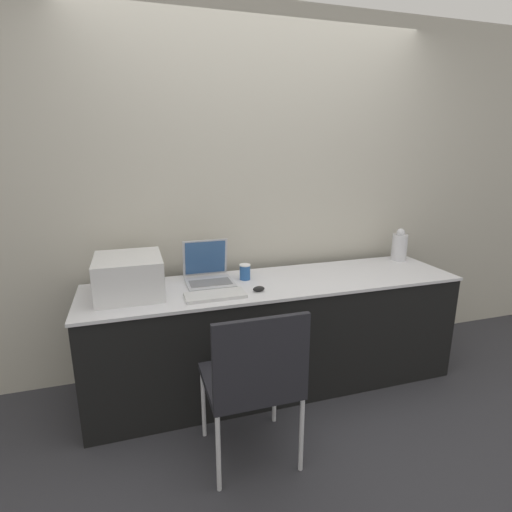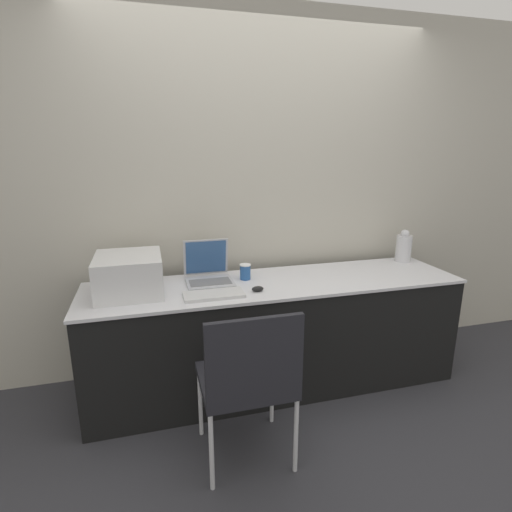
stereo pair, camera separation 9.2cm
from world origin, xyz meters
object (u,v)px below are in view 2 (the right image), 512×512
at_px(printer, 129,273).
at_px(external_keyboard, 214,295).
at_px(laptop_left, 208,273).
at_px(mouse, 258,289).
at_px(coffee_cup, 245,272).
at_px(metal_pitcher, 404,247).
at_px(chair, 248,375).

distance_m(printer, external_keyboard, 0.54).
relative_size(laptop_left, external_keyboard, 0.86).
bearing_deg(mouse, coffee_cup, 93.56).
bearing_deg(metal_pitcher, printer, -175.11).
relative_size(external_keyboard, chair, 0.41).
xyz_separation_m(metal_pitcher, chair, (-1.50, -0.90, -0.36)).
bearing_deg(external_keyboard, printer, 158.21).
xyz_separation_m(printer, chair, (0.57, -0.72, -0.37)).
bearing_deg(external_keyboard, laptop_left, 87.38).
relative_size(laptop_left, metal_pitcher, 1.22).
relative_size(printer, external_keyboard, 1.17).
height_order(mouse, chair, chair).
distance_m(laptop_left, coffee_cup, 0.25).
relative_size(laptop_left, chair, 0.35).
height_order(laptop_left, metal_pitcher, laptop_left).
height_order(external_keyboard, metal_pitcher, metal_pitcher).
bearing_deg(metal_pitcher, laptop_left, -176.80).
xyz_separation_m(printer, coffee_cup, (0.75, 0.07, -0.08)).
distance_m(coffee_cup, mouse, 0.26).
height_order(laptop_left, chair, laptop_left).
bearing_deg(chair, printer, 128.48).
relative_size(mouse, chair, 0.08).
relative_size(printer, metal_pitcher, 1.67).
bearing_deg(external_keyboard, coffee_cup, 45.31).
bearing_deg(metal_pitcher, external_keyboard, -166.70).
xyz_separation_m(mouse, chair, (-0.20, -0.53, -0.26)).
distance_m(external_keyboard, chair, 0.59).
distance_m(mouse, chair, 0.63).
distance_m(external_keyboard, metal_pitcher, 1.63).
relative_size(laptop_left, mouse, 4.14).
distance_m(printer, laptop_left, 0.52).
height_order(laptop_left, coffee_cup, laptop_left).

